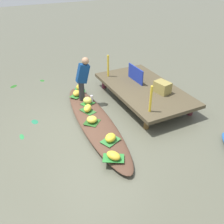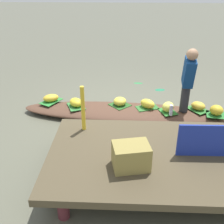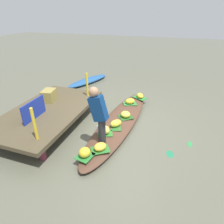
# 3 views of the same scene
# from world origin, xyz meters

# --- Properties ---
(canal_water) EXTENTS (40.00, 40.00, 0.00)m
(canal_water) POSITION_xyz_m (0.00, 0.00, 0.00)
(canal_water) COLOR #595948
(canal_water) RESTS_ON ground
(dock_platform) EXTENTS (3.20, 1.80, 0.43)m
(dock_platform) POSITION_xyz_m (-0.56, 1.83, 0.37)
(dock_platform) COLOR #4C422E
(dock_platform) RESTS_ON ground
(vendor_boat) EXTENTS (4.13, 1.07, 0.19)m
(vendor_boat) POSITION_xyz_m (0.00, 0.00, 0.09)
(vendor_boat) COLOR #513527
(vendor_boat) RESTS_ON ground
(leaf_mat_0) EXTENTS (0.43, 0.49, 0.01)m
(leaf_mat_0) POSITION_xyz_m (0.98, -0.04, 0.19)
(leaf_mat_0) COLOR #317836
(leaf_mat_0) RESTS_ON vendor_boat
(banana_bunch_0) EXTENTS (0.36, 0.37, 0.16)m
(banana_bunch_0) POSITION_xyz_m (0.98, -0.04, 0.27)
(banana_bunch_0) COLOR yellow
(banana_bunch_0) RESTS_ON vendor_boat
(leaf_mat_1) EXTENTS (0.48, 0.37, 0.01)m
(leaf_mat_1) POSITION_xyz_m (-0.42, -0.03, 0.19)
(leaf_mat_1) COLOR #2C6629
(leaf_mat_1) RESTS_ON vendor_boat
(banana_bunch_1) EXTENTS (0.36, 0.34, 0.18)m
(banana_bunch_1) POSITION_xyz_m (-0.42, -0.03, 0.28)
(banana_bunch_1) COLOR yellow
(banana_bunch_1) RESTS_ON vendor_boat
(leaf_mat_2) EXTENTS (0.44, 0.47, 0.01)m
(leaf_mat_2) POSITION_xyz_m (-1.39, -0.00, 0.19)
(leaf_mat_2) COLOR #2E722D
(leaf_mat_2) RESTS_ON vendor_boat
(banana_bunch_2) EXTENTS (0.34, 0.32, 0.16)m
(banana_bunch_2) POSITION_xyz_m (-1.39, -0.00, 0.27)
(banana_bunch_2) COLOR yellow
(banana_bunch_2) RESTS_ON vendor_boat
(leaf_mat_3) EXTENTS (0.49, 0.49, 0.01)m
(leaf_mat_3) POSITION_xyz_m (0.12, -0.13, 0.19)
(leaf_mat_3) COLOR #265720
(leaf_mat_3) RESTS_ON vendor_boat
(banana_bunch_3) EXTENTS (0.35, 0.35, 0.16)m
(banana_bunch_3) POSITION_xyz_m (0.12, -0.13, 0.27)
(banana_bunch_3) COLOR yellow
(banana_bunch_3) RESTS_ON vendor_boat
(leaf_mat_4) EXTENTS (0.45, 0.52, 0.01)m
(leaf_mat_4) POSITION_xyz_m (1.53, -0.24, 0.19)
(leaf_mat_4) COLOR #2A8032
(leaf_mat_4) RESTS_ON vendor_boat
(banana_bunch_4) EXTENTS (0.38, 0.33, 0.15)m
(banana_bunch_4) POSITION_xyz_m (1.53, -0.24, 0.26)
(banana_bunch_4) COLOR gold
(banana_bunch_4) RESTS_ON vendor_boat
(leaf_mat_5) EXTENTS (0.38, 0.42, 0.01)m
(leaf_mat_5) POSITION_xyz_m (-0.80, 0.12, 0.19)
(leaf_mat_5) COLOR #2C752B
(leaf_mat_5) RESTS_ON vendor_boat
(banana_bunch_5) EXTENTS (0.32, 0.32, 0.20)m
(banana_bunch_5) POSITION_xyz_m (-0.80, 0.12, 0.29)
(banana_bunch_5) COLOR #E6DC57
(banana_bunch_5) RESTS_ON vendor_boat
(leaf_mat_6) EXTENTS (0.38, 0.35, 0.01)m
(leaf_mat_6) POSITION_xyz_m (-1.68, 0.21, 0.19)
(leaf_mat_6) COLOR #287430
(leaf_mat_6) RESTS_ON vendor_boat
(banana_bunch_6) EXTENTS (0.31, 0.30, 0.19)m
(banana_bunch_6) POSITION_xyz_m (-1.68, 0.21, 0.29)
(banana_bunch_6) COLOR gold
(banana_bunch_6) RESTS_ON vendor_boat
(vendor_person) EXTENTS (0.21, 0.42, 1.25)m
(vendor_person) POSITION_xyz_m (-1.10, 0.13, 0.89)
(vendor_person) COLOR #28282D
(vendor_person) RESTS_ON vendor_boat
(water_bottle) EXTENTS (0.07, 0.07, 0.21)m
(water_bottle) POSITION_xyz_m (-0.84, 0.26, 0.29)
(water_bottle) COLOR silver
(water_bottle) RESTS_ON vendor_boat
(market_banner) EXTENTS (0.80, 0.04, 0.46)m
(market_banner) POSITION_xyz_m (-1.06, 1.83, 0.66)
(market_banner) COLOR navy
(market_banner) RESTS_ON dock_platform
(railing_post_east) EXTENTS (0.06, 0.06, 0.70)m
(railing_post_east) POSITION_xyz_m (0.64, 1.23, 0.78)
(railing_post_east) COLOR gold
(railing_post_east) RESTS_ON dock_platform
(produce_crate) EXTENTS (0.49, 0.40, 0.32)m
(produce_crate) POSITION_xyz_m (-0.06, 2.11, 0.59)
(produce_crate) COLOR olive
(produce_crate) RESTS_ON dock_platform
(drifting_plant_0) EXTENTS (0.27, 0.20, 0.01)m
(drifting_plant_0) POSITION_xyz_m (-0.83, -1.39, 0.00)
(drifting_plant_0) COLOR #20724C
(drifting_plant_0) RESTS_ON ground
(drifting_plant_2) EXTENTS (0.23, 0.10, 0.01)m
(drifting_plant_2) POSITION_xyz_m (-0.32, -1.81, 0.00)
(drifting_plant_2) COLOR #288240
(drifting_plant_2) RESTS_ON ground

